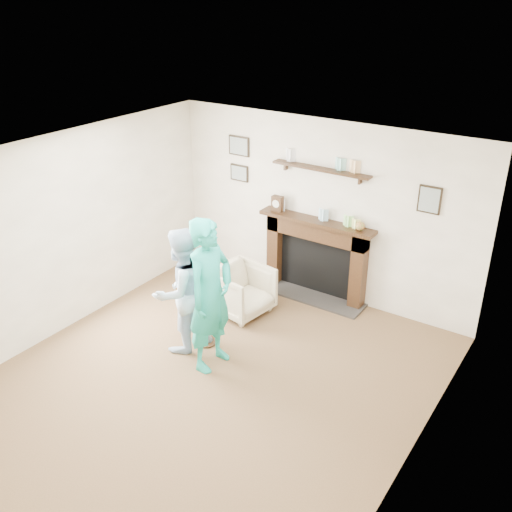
# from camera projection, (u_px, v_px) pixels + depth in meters

# --- Properties ---
(ground) EXTENTS (5.00, 5.00, 0.00)m
(ground) POSITION_uv_depth(u_px,v_px,m) (212.00, 380.00, 6.43)
(ground) COLOR brown
(ground) RESTS_ON ground
(room_shell) EXTENTS (4.54, 5.02, 2.52)m
(room_shell) POSITION_uv_depth(u_px,v_px,m) (245.00, 228.00, 6.25)
(room_shell) COLOR beige
(room_shell) RESTS_ON ground
(armchair) EXTENTS (0.82, 0.80, 0.65)m
(armchair) POSITION_uv_depth(u_px,v_px,m) (242.00, 312.00, 7.77)
(armchair) COLOR tan
(armchair) RESTS_ON ground
(man) EXTENTS (0.74, 0.86, 1.56)m
(man) POSITION_uv_depth(u_px,v_px,m) (185.00, 346.00, 7.04)
(man) COLOR silver
(man) RESTS_ON ground
(woman) EXTENTS (0.44, 0.67, 1.83)m
(woman) POSITION_uv_depth(u_px,v_px,m) (213.00, 362.00, 6.73)
(woman) COLOR teal
(woman) RESTS_ON ground
(pedestal_table) EXTENTS (0.32, 0.32, 1.03)m
(pedestal_table) POSITION_uv_depth(u_px,v_px,m) (204.00, 298.00, 6.83)
(pedestal_table) COLOR black
(pedestal_table) RESTS_ON ground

